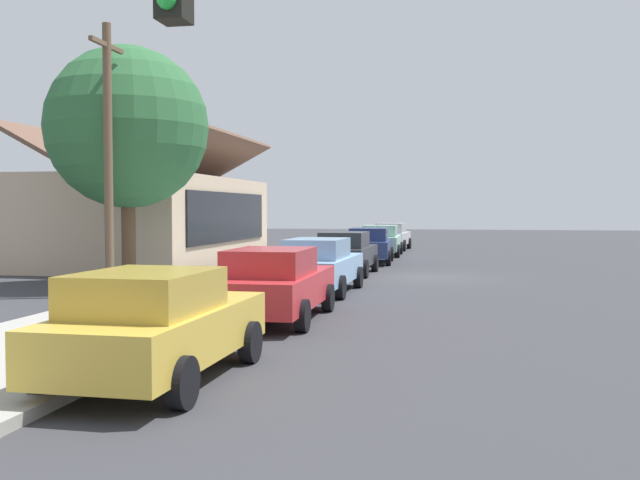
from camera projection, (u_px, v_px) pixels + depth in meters
The scene contains 14 objects.
ground_plane at pixel (422, 277), 25.71m from camera, with size 120.00×120.00×0.00m, color #38383D.
sidewalk_curb at pixel (269, 272), 26.76m from camera, with size 60.00×4.20×0.16m, color #A3A099.
car_mustard at pixel (157, 324), 10.17m from camera, with size 4.44×2.10×1.59m.
car_cherry at pixel (275, 283), 15.71m from camera, with size 4.73×2.05×1.59m.
car_skyblue at pixel (320, 265), 20.87m from camera, with size 4.82×2.06×1.59m.
car_charcoal at pixel (346, 253), 26.73m from camera, with size 4.43×2.06×1.59m.
car_navy at pixel (369, 245), 32.29m from camera, with size 4.63×2.21×1.59m.
car_seafoam at pixel (381, 240), 37.38m from camera, with size 4.74×2.18×1.59m.
car_silver at pixel (391, 236), 42.78m from camera, with size 4.44×2.17×1.59m.
storefront_building at pixel (154, 218), 31.99m from camera, with size 13.27×7.26×5.76m.
shade_tree at pixel (127, 128), 22.59m from camera, with size 5.06×5.06×7.51m.
traffic_light_main at pixel (3, 85), 6.15m from camera, with size 0.37×2.79×5.20m.
utility_pole_wooden at pixel (108, 155), 19.85m from camera, with size 1.80×0.24×7.50m.
fire_hydrant_red at pixel (350, 246), 37.21m from camera, with size 0.22×0.22×0.71m.
Camera 1 is at (-25.85, -1.28, 2.44)m, focal length 40.61 mm.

